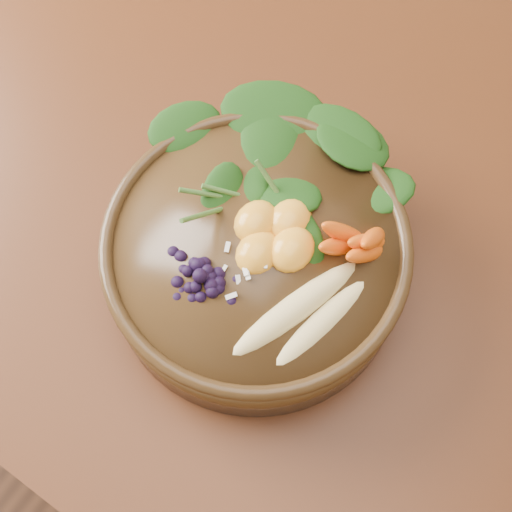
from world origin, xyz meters
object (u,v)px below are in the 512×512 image
banana_halves (309,310)px  carrot_cluster (364,229)px  blueberry_pile (199,269)px  kale_heap (286,166)px  dining_table (183,129)px  mandarin_cluster (274,229)px  stoneware_bowl (256,260)px

banana_halves → carrot_cluster: bearing=113.1°
banana_halves → blueberry_pile: blueberry_pile is taller
carrot_cluster → blueberry_pile: bearing=-109.5°
kale_heap → carrot_cluster: carrot_cluster is taller
dining_table → mandarin_cluster: mandarin_cluster is taller
dining_table → kale_heap: (0.20, -0.07, 0.20)m
stoneware_bowl → blueberry_pile: size_ratio=2.16×
carrot_cluster → banana_halves: (-0.00, -0.08, -0.03)m
dining_table → mandarin_cluster: bearing=-29.7°
stoneware_bowl → kale_heap: 0.10m
carrot_cluster → mandarin_cluster: 0.09m
carrot_cluster → kale_heap: bearing=-169.5°
kale_heap → carrot_cluster: size_ratio=2.38×
dining_table → stoneware_bowl: (0.22, -0.15, 0.13)m
dining_table → banana_halves: (0.30, -0.18, 0.19)m
dining_table → carrot_cluster: size_ratio=19.07×
kale_heap → blueberry_pile: bearing=-92.8°
stoneware_bowl → dining_table: bearing=146.2°
blueberry_pile → dining_table: bearing=133.6°
stoneware_bowl → mandarin_cluster: size_ratio=3.15×
mandarin_cluster → banana_halves: bearing=-34.4°
banana_halves → mandarin_cluster: bearing=170.3°
dining_table → mandarin_cluster: size_ratio=16.58×
carrot_cluster → dining_table: bearing=-172.9°
kale_heap → mandarin_cluster: size_ratio=2.07×
kale_heap → dining_table: bearing=160.9°
dining_table → blueberry_pile: blueberry_pile is taller
dining_table → kale_heap: kale_heap is taller
blueberry_pile → carrot_cluster: bearing=45.8°
banana_halves → mandarin_cluster: size_ratio=1.67×
mandarin_cluster → kale_heap: bearing=113.6°
kale_heap → blueberry_pile: 0.14m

